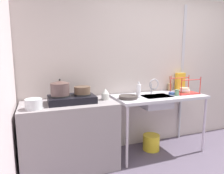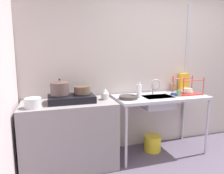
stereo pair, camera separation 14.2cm
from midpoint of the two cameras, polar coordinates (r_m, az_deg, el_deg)
name	(u,v)px [view 2 (the right image)]	position (r m, az deg, el deg)	size (l,w,h in m)	color
wall_back	(168,71)	(3.53, 16.76, 4.34)	(5.44, 0.10, 2.41)	beige
wall_metal_strip	(186,64)	(3.65, 21.40, 6.15)	(0.05, 0.01, 1.93)	#BAB9C4
counter_concrete	(70,134)	(2.76, -10.46, -13.12)	(1.19, 0.64, 0.88)	gray
counter_sink	(160,100)	(3.09, 14.76, -3.65)	(1.36, 0.64, 0.88)	#BAB9C4
stove	(71,98)	(2.62, -9.93, -3.16)	(0.58, 0.38, 0.10)	black
pot_on_left_burner	(60,88)	(2.58, -13.09, -0.15)	(0.24, 0.24, 0.20)	#523E3D
pot_on_right_burner	(82,90)	(2.62, -6.96, -0.80)	(0.21, 0.21, 0.09)	brown
pot_beside_stove	(33,103)	(2.44, -19.96, -4.28)	(0.19, 0.19, 0.12)	silver
percolator	(105,94)	(2.71, -0.46, -2.03)	(0.11, 0.11, 0.15)	silver
sink_basin	(157,102)	(3.03, 14.06, -4.23)	(0.43, 0.29, 0.17)	#BAB9C4
faucet	(155,85)	(3.08, 13.47, 0.53)	(0.16, 0.09, 0.24)	#BAB9C4
frying_pan	(128,97)	(2.78, 6.14, -2.92)	(0.26, 0.26, 0.04)	#3A3330
dish_rack	(187,91)	(3.33, 21.80, -1.12)	(0.37, 0.28, 0.27)	red
cup_by_rack	(179,93)	(3.11, 19.69, -1.65)	(0.07, 0.07, 0.09)	slate
small_bowl_on_drainboard	(174,94)	(3.17, 18.44, -1.86)	(0.10, 0.10, 0.04)	#4165AD
bottle_by_sink	(139,91)	(2.84, 9.11, -1.13)	(0.07, 0.07, 0.22)	white
cereal_box	(183,82)	(3.60, 20.70, 1.35)	(0.16, 0.07, 0.29)	gold
utensil_jar	(173,87)	(3.49, 17.96, -0.10)	(0.07, 0.07, 0.25)	#9A7B51
bucket_on_floor	(152,143)	(3.31, 12.67, -15.33)	(0.26, 0.26, 0.24)	yellow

